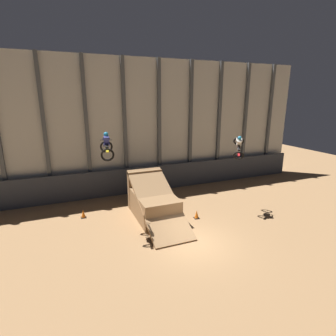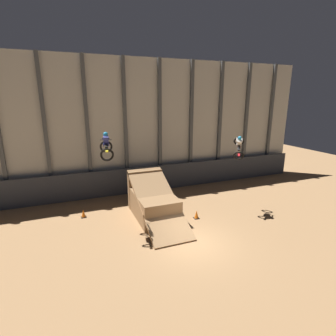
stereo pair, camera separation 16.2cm
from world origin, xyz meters
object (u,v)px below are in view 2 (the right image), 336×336
object	(u,v)px
dirt_ramp	(153,202)
traffic_cone_near_ramp	(196,215)
rider_bike_right_air	(239,146)
traffic_cone_arena_edge	(83,213)
rider_bike_left_air	(106,147)

from	to	relation	value
dirt_ramp	traffic_cone_near_ramp	bearing A→B (deg)	-30.98
rider_bike_right_air	traffic_cone_arena_edge	size ratio (longest dim) A/B	3.07
traffic_cone_near_ramp	traffic_cone_arena_edge	bearing A→B (deg)	157.22
traffic_cone_near_ramp	traffic_cone_arena_edge	world-z (taller)	same
rider_bike_left_air	traffic_cone_arena_edge	size ratio (longest dim) A/B	3.19
rider_bike_left_air	rider_bike_right_air	size ratio (longest dim) A/B	1.04
traffic_cone_near_ramp	dirt_ramp	bearing A→B (deg)	149.02
rider_bike_right_air	traffic_cone_near_ramp	world-z (taller)	rider_bike_right_air
rider_bike_right_air	traffic_cone_near_ramp	distance (m)	5.52
rider_bike_left_air	traffic_cone_near_ramp	bearing A→B (deg)	6.66
traffic_cone_arena_edge	rider_bike_right_air	bearing A→B (deg)	-16.16
dirt_ramp	rider_bike_right_air	xyz separation A→B (m)	(5.77, -1.55, 3.82)
dirt_ramp	rider_bike_left_air	xyz separation A→B (m)	(-3.15, -1.54, 4.37)
rider_bike_left_air	traffic_cone_near_ramp	xyz separation A→B (m)	(5.79, -0.05, -5.09)
rider_bike_left_air	traffic_cone_arena_edge	bearing A→B (deg)	122.55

